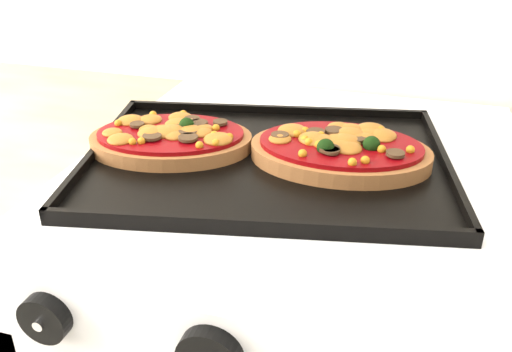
% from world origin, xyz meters
% --- Properties ---
extents(control_panel, '(0.60, 0.02, 0.09)m').
position_xyz_m(control_panel, '(-0.03, 1.39, 0.85)').
color(control_panel, white).
rests_on(control_panel, stove).
extents(knob_left, '(0.06, 0.02, 0.06)m').
position_xyz_m(knob_left, '(-0.22, 1.37, 0.85)').
color(knob_left, black).
rests_on(knob_left, control_panel).
extents(baking_tray, '(0.54, 0.44, 0.02)m').
position_xyz_m(baking_tray, '(-0.07, 1.66, 0.92)').
color(baking_tray, black).
rests_on(baking_tray, stove).
extents(pizza_left, '(0.26, 0.20, 0.03)m').
position_xyz_m(pizza_left, '(-0.20, 1.66, 0.94)').
color(pizza_left, '#9B5F35').
rests_on(pizza_left, baking_tray).
extents(pizza_right, '(0.25, 0.18, 0.04)m').
position_xyz_m(pizza_right, '(0.03, 1.69, 0.94)').
color(pizza_right, '#9B5F35').
rests_on(pizza_right, baking_tray).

